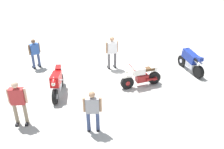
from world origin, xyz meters
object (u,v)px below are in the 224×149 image
(motorcycle_blue_sportbike, at_px, (191,61))
(motorcycle_red_sportbike, at_px, (57,82))
(person_in_white_shirt, at_px, (112,51))
(person_in_blue_shirt, at_px, (35,52))
(motorcycle_cream_vintage, at_px, (141,77))
(person_in_red_shirt, at_px, (18,100))
(person_in_gray_shirt, at_px, (93,109))

(motorcycle_blue_sportbike, xyz_separation_m, motorcycle_red_sportbike, (6.46, 1.61, 0.00))
(motorcycle_blue_sportbike, height_order, person_in_white_shirt, person_in_white_shirt)
(person_in_blue_shirt, bearing_deg, person_in_white_shirt, -132.03)
(person_in_blue_shirt, distance_m, person_in_white_shirt, 3.95)
(motorcycle_cream_vintage, bearing_deg, motorcycle_blue_sportbike, -170.28)
(motorcycle_blue_sportbike, relative_size, person_in_white_shirt, 1.11)
(motorcycle_blue_sportbike, xyz_separation_m, person_in_white_shirt, (3.90, -0.68, 0.40))
(person_in_blue_shirt, relative_size, person_in_red_shirt, 0.89)
(person_in_gray_shirt, relative_size, person_in_blue_shirt, 1.04)
(motorcycle_red_sportbike, xyz_separation_m, motorcycle_cream_vintage, (-3.73, -0.38, -0.11))
(motorcycle_red_sportbike, xyz_separation_m, person_in_gray_shirt, (-1.49, 2.51, 0.33))
(motorcycle_red_sportbike, height_order, person_in_white_shirt, person_in_white_shirt)
(person_in_red_shirt, bearing_deg, person_in_blue_shirt, -174.28)
(motorcycle_red_sportbike, xyz_separation_m, person_in_white_shirt, (-2.55, -2.29, 0.40))
(motorcycle_blue_sportbike, height_order, person_in_gray_shirt, person_in_gray_shirt)
(person_in_gray_shirt, height_order, person_in_red_shirt, person_in_red_shirt)
(person_in_red_shirt, bearing_deg, motorcycle_red_sportbike, 152.15)
(motorcycle_cream_vintage, distance_m, person_in_white_shirt, 2.30)
(motorcycle_cream_vintage, xyz_separation_m, person_in_red_shirt, (4.82, 2.27, 0.53))
(motorcycle_blue_sportbike, height_order, motorcycle_red_sportbike, same)
(motorcycle_cream_vintage, distance_m, person_in_blue_shirt, 5.62)
(person_in_blue_shirt, bearing_deg, motorcycle_blue_sportbike, -134.07)
(person_in_white_shirt, bearing_deg, person_in_gray_shirt, 153.78)
(person_in_red_shirt, bearing_deg, motorcycle_cream_vintage, 117.40)
(person_in_gray_shirt, xyz_separation_m, person_in_white_shirt, (-1.06, -4.80, 0.08))
(person_in_red_shirt, relative_size, person_in_white_shirt, 1.02)
(person_in_white_shirt, bearing_deg, person_in_red_shirt, 125.18)
(motorcycle_blue_sportbike, bearing_deg, person_in_red_shirt, 99.26)
(motorcycle_cream_vintage, distance_m, person_in_gray_shirt, 3.67)
(motorcycle_cream_vintage, distance_m, person_in_red_shirt, 5.35)
(person_in_blue_shirt, bearing_deg, person_in_red_shirt, 147.31)
(motorcycle_red_sportbike, bearing_deg, person_in_blue_shirt, -150.29)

